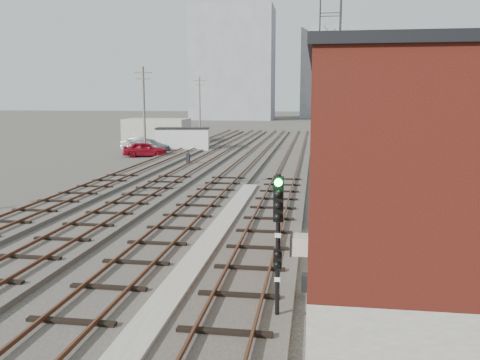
% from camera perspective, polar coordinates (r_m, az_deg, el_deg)
% --- Properties ---
extents(ground, '(320.00, 320.00, 0.00)m').
position_cam_1_polar(ground, '(64.95, 4.34, 3.96)').
color(ground, '#282621').
rests_on(ground, ground).
extents(track_right, '(3.20, 90.00, 0.39)m').
position_cam_1_polar(track_right, '(43.95, 5.62, 1.57)').
color(track_right, '#332D28').
rests_on(track_right, ground).
extents(track_mid_right, '(3.20, 90.00, 0.39)m').
position_cam_1_polar(track_mid_right, '(44.33, 0.44, 1.68)').
color(track_mid_right, '#332D28').
rests_on(track_mid_right, ground).
extents(track_mid_left, '(3.20, 90.00, 0.39)m').
position_cam_1_polar(track_mid_left, '(45.05, -4.60, 1.77)').
color(track_mid_left, '#332D28').
rests_on(track_mid_left, ground).
extents(track_left, '(3.20, 90.00, 0.39)m').
position_cam_1_polar(track_left, '(46.11, -9.45, 1.85)').
color(track_left, '#332D28').
rests_on(track_left, ground).
extents(platform_curb, '(0.90, 28.00, 0.26)m').
position_cam_1_polar(platform_curb, '(19.83, -3.91, -7.79)').
color(platform_curb, gray).
rests_on(platform_curb, ground).
extents(brick_building, '(6.54, 12.20, 7.22)m').
position_cam_1_polar(brick_building, '(16.93, 18.22, 0.96)').
color(brick_building, gray).
rests_on(brick_building, ground).
extents(lattice_tower, '(1.60, 1.60, 15.00)m').
position_cam_1_polar(lattice_tower, '(39.56, 9.92, 11.37)').
color(lattice_tower, black).
rests_on(lattice_tower, ground).
extents(utility_pole_left_b, '(1.80, 0.24, 9.00)m').
position_cam_1_polar(utility_pole_left_b, '(52.40, -10.72, 7.83)').
color(utility_pole_left_b, '#595147').
rests_on(utility_pole_left_b, ground).
extents(utility_pole_left_c, '(1.80, 0.24, 9.00)m').
position_cam_1_polar(utility_pole_left_c, '(76.46, -4.55, 8.35)').
color(utility_pole_left_c, '#595147').
rests_on(utility_pole_left_c, ground).
extents(utility_pole_right_a, '(1.80, 0.24, 9.00)m').
position_cam_1_polar(utility_pole_right_a, '(32.59, 11.86, 7.04)').
color(utility_pole_right_a, '#595147').
rests_on(utility_pole_right_a, ground).
extents(utility_pole_right_b, '(1.80, 0.24, 9.00)m').
position_cam_1_polar(utility_pole_right_b, '(62.56, 10.27, 8.04)').
color(utility_pole_right_b, '#595147').
rests_on(utility_pole_right_b, ground).
extents(apartment_left, '(22.00, 14.00, 30.00)m').
position_cam_1_polar(apartment_left, '(141.63, -0.80, 12.90)').
color(apartment_left, gray).
rests_on(apartment_left, ground).
extents(apartment_right, '(16.00, 12.00, 26.00)m').
position_cam_1_polar(apartment_right, '(154.72, 9.88, 11.71)').
color(apartment_right, gray).
rests_on(apartment_right, ground).
extents(shed_left, '(8.00, 5.00, 3.20)m').
position_cam_1_polar(shed_left, '(67.86, -9.31, 5.45)').
color(shed_left, gray).
rests_on(shed_left, ground).
extents(shed_right, '(6.00, 6.00, 4.00)m').
position_cam_1_polar(shed_right, '(74.75, 11.85, 6.02)').
color(shed_right, gray).
rests_on(shed_right, ground).
extents(signal_mast, '(0.40, 0.41, 4.00)m').
position_cam_1_polar(signal_mast, '(13.33, 4.28, -6.40)').
color(signal_mast, gray).
rests_on(signal_mast, ground).
extents(switch_stand, '(0.32, 0.32, 1.27)m').
position_cam_1_polar(switch_stand, '(45.00, -5.85, 2.38)').
color(switch_stand, black).
rests_on(switch_stand, ground).
extents(site_trailer, '(6.43, 3.60, 2.56)m').
position_cam_1_polar(site_trailer, '(58.59, -6.43, 4.63)').
color(site_trailer, silver).
rests_on(site_trailer, ground).
extents(car_red, '(4.77, 2.92, 1.52)m').
position_cam_1_polar(car_red, '(52.49, -10.60, 3.42)').
color(car_red, maroon).
rests_on(car_red, ground).
extents(car_silver, '(4.82, 2.04, 1.55)m').
position_cam_1_polar(car_silver, '(58.09, -10.85, 3.97)').
color(car_silver, '#B4B7BD').
rests_on(car_silver, ground).
extents(car_grey, '(5.18, 2.94, 1.42)m').
position_cam_1_polar(car_grey, '(56.90, -10.11, 3.82)').
color(car_grey, slate).
rests_on(car_grey, ground).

